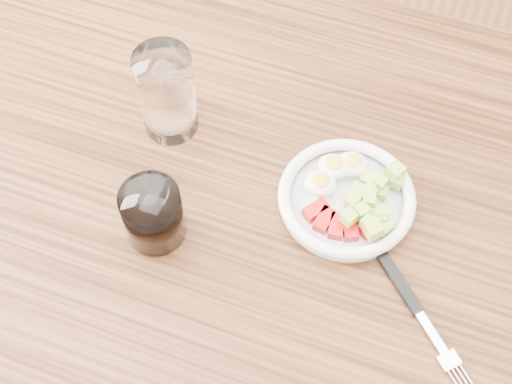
% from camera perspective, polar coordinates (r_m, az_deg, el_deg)
% --- Properties ---
extents(ground, '(4.00, 4.00, 0.00)m').
position_cam_1_polar(ground, '(1.70, 0.21, -14.19)').
color(ground, brown).
rests_on(ground, ground).
extents(dining_table, '(1.50, 0.90, 0.77)m').
position_cam_1_polar(dining_table, '(1.07, 0.32, -4.13)').
color(dining_table, brown).
rests_on(dining_table, ground).
extents(bowl, '(0.19, 0.19, 0.05)m').
position_cam_1_polar(bowl, '(0.98, 7.29, -0.39)').
color(bowl, white).
rests_on(bowl, dining_table).
extents(fork, '(0.18, 0.17, 0.01)m').
position_cam_1_polar(fork, '(0.94, 12.12, -8.25)').
color(fork, black).
rests_on(fork, dining_table).
extents(water_glass, '(0.08, 0.08, 0.14)m').
position_cam_1_polar(water_glass, '(1.01, -7.16, 7.83)').
color(water_glass, white).
rests_on(water_glass, dining_table).
extents(coffee_glass, '(0.08, 0.08, 0.09)m').
position_cam_1_polar(coffee_glass, '(0.94, -8.24, -1.82)').
color(coffee_glass, white).
rests_on(coffee_glass, dining_table).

